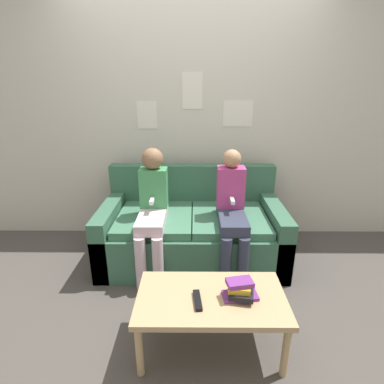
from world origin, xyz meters
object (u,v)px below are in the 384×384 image
(coffee_table, at_px, (211,302))
(tv_remote, at_px, (198,300))
(person_right, at_px, (232,208))
(couch, at_px, (192,230))
(person_left, at_px, (152,205))

(coffee_table, relative_size, tv_remote, 5.25)
(coffee_table, relative_size, person_right, 0.84)
(couch, relative_size, person_left, 1.53)
(person_left, bearing_deg, tv_remote, -67.90)
(coffee_table, height_order, tv_remote, tv_remote)
(couch, relative_size, coffee_table, 1.84)
(couch, height_order, person_right, person_right)
(coffee_table, xyz_separation_m, tv_remote, (-0.08, -0.05, 0.06))
(person_left, distance_m, person_right, 0.69)
(coffee_table, height_order, person_right, person_right)
(person_right, bearing_deg, couch, 148.21)
(person_left, bearing_deg, coffee_table, -62.35)
(coffee_table, bearing_deg, tv_remote, -148.43)
(person_left, xyz_separation_m, tv_remote, (0.38, -0.94, -0.22))
(couch, relative_size, person_right, 1.55)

